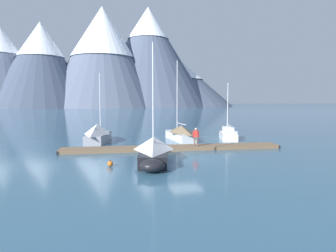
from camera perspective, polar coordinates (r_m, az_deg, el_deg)
The scene contains 13 objects.
ground_plane at distance 23.88m, azimuth 3.40°, elevation -5.99°, with size 700.00×700.00×0.00m, color #335B75.
mountain_west_summit at distance 208.35m, azimuth -29.31°, elevation 10.13°, with size 63.61×63.61×49.74m.
mountain_central_massif at distance 197.60m, azimuth -22.98°, elevation 10.90°, with size 63.22×63.22×50.74m.
mountain_shoulder_ridge at distance 199.76m, azimuth -12.30°, elevation 13.20°, with size 75.92×75.92×63.37m.
mountain_east_summit at distance 213.80m, azimuth -3.76°, elevation 13.11°, with size 84.73×84.73×68.36m.
mountain_rear_spur at distance 228.26m, azimuth 1.52°, elevation 8.63°, with size 84.87×84.87×36.65m.
dock at distance 27.65m, azimuth 0.97°, elevation -4.18°, with size 20.23×3.63×0.30m.
sailboat_nearest_berth at distance 33.26m, azimuth -13.04°, elevation -1.36°, with size 3.28×7.42×7.48m.
sailboat_second_berth at distance 21.84m, azimuth -2.78°, elevation -4.73°, with size 3.26×6.95×8.49m.
sailboat_mid_dock_port at distance 34.08m, azimuth 2.18°, elevation -1.32°, with size 2.13×7.40×9.05m.
sailboat_mid_dock_starboard at distance 35.77m, azimuth 11.26°, elevation -1.54°, with size 3.21×5.83×6.54m.
person_on_dock at distance 27.64m, azimuth 5.32°, elevation -1.87°, with size 0.52×0.38×1.69m.
mooring_buoy_channel_marker at distance 21.04m, azimuth -10.93°, elevation -7.04°, with size 0.38×0.38×0.46m.
Camera 1 is at (-6.86, -22.42, 4.52)m, focal length 32.04 mm.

